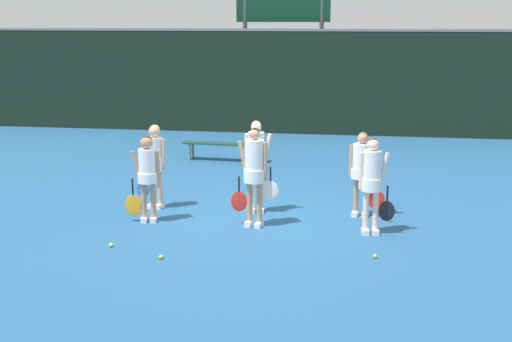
{
  "coord_description": "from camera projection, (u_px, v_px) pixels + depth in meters",
  "views": [
    {
      "loc": [
        2.07,
        -12.63,
        3.7
      ],
      "look_at": [
        0.0,
        -0.0,
        0.92
      ],
      "focal_mm": 50.0,
      "sensor_mm": 36.0,
      "label": 1
    }
  ],
  "objects": [
    {
      "name": "player_2",
      "position": [
        372.0,
        178.0,
        12.19
      ],
      "size": [
        0.63,
        0.36,
        1.69
      ],
      "rotation": [
        0.0,
        0.0,
        0.17
      ],
      "color": "beige",
      "rests_on": "ground_plane"
    },
    {
      "name": "tennis_ball_2",
      "position": [
        131.0,
        199.0,
        14.58
      ],
      "size": [
        0.07,
        0.07,
        0.07
      ],
      "primitive_type": "sphere",
      "color": "#CCE033",
      "rests_on": "ground_plane"
    },
    {
      "name": "player_0",
      "position": [
        147.0,
        171.0,
        12.94
      ],
      "size": [
        0.64,
        0.36,
        1.61
      ],
      "rotation": [
        0.0,
        0.0,
        0.18
      ],
      "color": "tan",
      "rests_on": "ground_plane"
    },
    {
      "name": "player_1",
      "position": [
        254.0,
        169.0,
        12.63
      ],
      "size": [
        0.67,
        0.39,
        1.79
      ],
      "rotation": [
        0.0,
        0.0,
        -0.17
      ],
      "color": "tan",
      "rests_on": "ground_plane"
    },
    {
      "name": "tennis_ball_4",
      "position": [
        111.0,
        245.0,
        11.66
      ],
      "size": [
        0.07,
        0.07,
        0.07
      ],
      "primitive_type": "sphere",
      "color": "#CCE033",
      "rests_on": "ground_plane"
    },
    {
      "name": "player_4",
      "position": [
        257.0,
        159.0,
        13.53
      ],
      "size": [
        0.65,
        0.35,
        1.78
      ],
      "rotation": [
        0.0,
        0.0,
        0.2
      ],
      "color": "beige",
      "rests_on": "ground_plane"
    },
    {
      "name": "fence_windscreen",
      "position": [
        307.0,
        82.0,
        22.52
      ],
      "size": [
        60.0,
        0.08,
        3.32
      ],
      "color": "black",
      "rests_on": "ground_plane"
    },
    {
      "name": "tennis_ball_3",
      "position": [
        390.0,
        220.0,
        13.11
      ],
      "size": [
        0.07,
        0.07,
        0.07
      ],
      "primitive_type": "sphere",
      "color": "#CCE033",
      "rests_on": "ground_plane"
    },
    {
      "name": "player_5",
      "position": [
        362.0,
        167.0,
        13.29
      ],
      "size": [
        0.68,
        0.4,
        1.6
      ],
      "rotation": [
        0.0,
        0.0,
        -0.14
      ],
      "color": "tan",
      "rests_on": "ground_plane"
    },
    {
      "name": "tennis_ball_1",
      "position": [
        375.0,
        256.0,
        11.13
      ],
      "size": [
        0.07,
        0.07,
        0.07
      ],
      "primitive_type": "sphere",
      "color": "#CCE033",
      "rests_on": "ground_plane"
    },
    {
      "name": "player_3",
      "position": [
        155.0,
        159.0,
        13.87
      ],
      "size": [
        0.62,
        0.34,
        1.65
      ],
      "rotation": [
        0.0,
        0.0,
        -0.14
      ],
      "color": "tan",
      "rests_on": "ground_plane"
    },
    {
      "name": "ground_plane",
      "position": [
        256.0,
        219.0,
        13.29
      ],
      "size": [
        140.0,
        140.0,
        0.0
      ],
      "primitive_type": "plane",
      "color": "#235684"
    },
    {
      "name": "scoreboard",
      "position": [
        283.0,
        18.0,
        23.16
      ],
      "size": [
        3.07,
        0.15,
        4.75
      ],
      "color": "#515156",
      "rests_on": "ground_plane"
    },
    {
      "name": "tennis_ball_0",
      "position": [
        161.0,
        257.0,
        11.09
      ],
      "size": [
        0.07,
        0.07,
        0.07
      ],
      "primitive_type": "sphere",
      "color": "#CCE033",
      "rests_on": "ground_plane"
    },
    {
      "name": "bench_courtside",
      "position": [
        223.0,
        145.0,
        18.56
      ],
      "size": [
        2.16,
        0.49,
        0.47
      ],
      "rotation": [
        0.0,
        0.0,
        -0.06
      ],
      "color": "#19472D",
      "rests_on": "ground_plane"
    }
  ]
}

